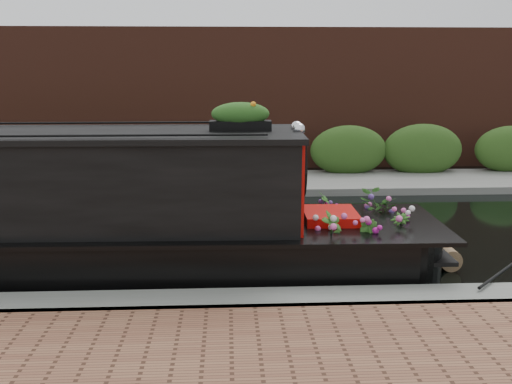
{
  "coord_description": "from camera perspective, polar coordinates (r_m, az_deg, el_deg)",
  "views": [
    {
      "loc": [
        1.37,
        -9.72,
        3.0
      ],
      "look_at": [
        1.83,
        -0.6,
        0.94
      ],
      "focal_mm": 40.0,
      "sensor_mm": 36.0,
      "label": 1
    }
  ],
  "objects": [
    {
      "name": "ground",
      "position": [
        10.26,
        -10.46,
        -4.48
      ],
      "size": [
        80.0,
        80.0,
        0.0
      ],
      "primitive_type": "plane",
      "color": "black",
      "rests_on": "ground"
    },
    {
      "name": "near_bank_coping",
      "position": [
        7.22,
        -13.89,
        -12.24
      ],
      "size": [
        40.0,
        0.6,
        0.5
      ],
      "primitive_type": "cube",
      "color": "slate",
      "rests_on": "ground"
    },
    {
      "name": "far_bank_path",
      "position": [
        14.3,
        -8.31,
        0.49
      ],
      "size": [
        40.0,
        2.4,
        0.34
      ],
      "primitive_type": "cube",
      "color": "slate",
      "rests_on": "ground"
    },
    {
      "name": "far_hedge",
      "position": [
        15.18,
        -8.0,
        1.21
      ],
      "size": [
        40.0,
        1.1,
        2.8
      ],
      "primitive_type": "cube",
      "color": "#2B4E1A",
      "rests_on": "ground"
    },
    {
      "name": "far_brick_wall",
      "position": [
        17.24,
        -7.4,
        2.61
      ],
      "size": [
        40.0,
        1.0,
        8.0
      ],
      "primitive_type": "cube",
      "color": "#4F261B",
      "rests_on": "ground"
    },
    {
      "name": "narrowboat",
      "position": [
        8.74,
        -22.66,
        -2.84
      ],
      "size": [
        11.54,
        2.23,
        2.7
      ],
      "rotation": [
        0.0,
        0.0,
        -0.02
      ],
      "color": "black",
      "rests_on": "ground"
    },
    {
      "name": "rope_fender",
      "position": [
        9.02,
        18.65,
        -6.3
      ],
      "size": [
        0.32,
        0.32,
        0.32
      ],
      "primitive_type": "cylinder",
      "rotation": [
        1.57,
        0.0,
        0.0
      ],
      "color": "olive",
      "rests_on": "ground"
    }
  ]
}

